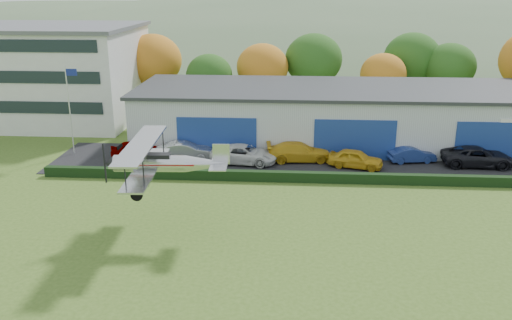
# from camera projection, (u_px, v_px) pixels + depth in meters

# --- Properties ---
(ground) EXTENTS (300.00, 300.00, 0.00)m
(ground) POSITION_uv_depth(u_px,v_px,m) (297.00, 296.00, 26.61)
(ground) COLOR #3C591C
(ground) RESTS_ON ground
(apron) EXTENTS (48.00, 9.00, 0.05)m
(apron) POSITION_uv_depth(u_px,v_px,m) (331.00, 163.00, 46.32)
(apron) COLOR black
(apron) RESTS_ON ground
(hedge) EXTENTS (46.00, 0.60, 0.80)m
(hedge) POSITION_uv_depth(u_px,v_px,m) (335.00, 178.00, 41.65)
(hedge) COLOR black
(hedge) RESTS_ON ground
(hangar) EXTENTS (40.60, 12.60, 5.30)m
(hangar) POSITION_uv_depth(u_px,v_px,m) (349.00, 114.00, 51.98)
(hangar) COLOR #B2B7BC
(hangar) RESTS_ON ground
(office_block) EXTENTS (20.60, 15.60, 10.40)m
(office_block) POSITION_uv_depth(u_px,v_px,m) (45.00, 73.00, 59.96)
(office_block) COLOR silver
(office_block) RESTS_ON ground
(flagpole) EXTENTS (1.05, 0.10, 8.00)m
(flagpole) POSITION_uv_depth(u_px,v_px,m) (70.00, 102.00, 47.25)
(flagpole) COLOR silver
(flagpole) RESTS_ON ground
(tree_belt) EXTENTS (75.70, 13.22, 10.12)m
(tree_belt) POSITION_uv_depth(u_px,v_px,m) (304.00, 65.00, 63.32)
(tree_belt) COLOR #3D2614
(tree_belt) RESTS_ON ground
(distant_hills) EXTENTS (430.00, 196.00, 56.00)m
(distant_hills) POSITION_uv_depth(u_px,v_px,m) (279.00, 79.00, 163.68)
(distant_hills) COLOR #4C6642
(distant_hills) RESTS_ON ground
(car_0) EXTENTS (4.86, 3.27, 1.54)m
(car_0) POSITION_uv_depth(u_px,v_px,m) (137.00, 149.00, 47.39)
(car_0) COLOR gray
(car_0) RESTS_ON apron
(car_1) EXTENTS (5.09, 2.40, 1.61)m
(car_1) POSITION_uv_depth(u_px,v_px,m) (185.00, 151.00, 46.70)
(car_1) COLOR silver
(car_1) RESTS_ON apron
(car_2) EXTENTS (5.93, 3.30, 1.57)m
(car_2) POSITION_uv_depth(u_px,v_px,m) (244.00, 154.00, 45.95)
(car_2) COLOR silver
(car_2) RESTS_ON apron
(car_3) EXTENTS (5.78, 2.82, 1.62)m
(car_3) POSITION_uv_depth(u_px,v_px,m) (299.00, 152.00, 46.51)
(car_3) COLOR gold
(car_3) RESTS_ON apron
(car_4) EXTENTS (4.82, 2.98, 1.53)m
(car_4) POSITION_uv_depth(u_px,v_px,m) (356.00, 159.00, 44.82)
(car_4) COLOR gold
(car_4) RESTS_ON apron
(car_5) EXTENTS (4.20, 2.12, 1.32)m
(car_5) POSITION_uv_depth(u_px,v_px,m) (412.00, 155.00, 46.22)
(car_5) COLOR navy
(car_5) RESTS_ON apron
(car_6) EXTENTS (5.96, 2.90, 1.63)m
(car_6) POSITION_uv_depth(u_px,v_px,m) (478.00, 156.00, 45.23)
(car_6) COLOR black
(car_6) RESTS_ON apron
(biplane) EXTENTS (7.50, 8.57, 3.21)m
(biplane) POSITION_uv_depth(u_px,v_px,m) (161.00, 162.00, 32.04)
(biplane) COLOR silver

